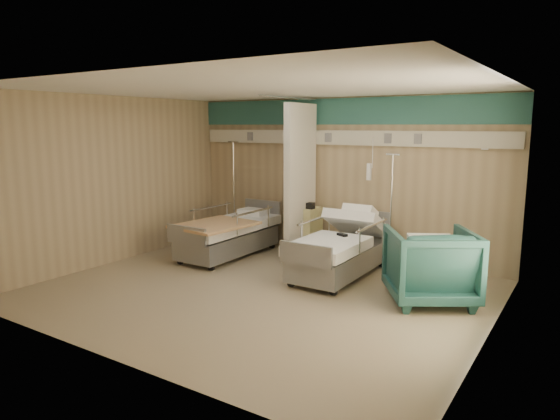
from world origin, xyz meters
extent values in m
cube|color=gray|center=(0.00, 0.00, 0.00)|extent=(6.00, 5.00, 0.00)
cube|color=tan|center=(0.00, 2.50, 1.40)|extent=(6.00, 0.04, 2.80)
cube|color=tan|center=(0.00, -2.50, 1.40)|extent=(6.00, 0.04, 2.80)
cube|color=tan|center=(-3.00, 0.00, 1.40)|extent=(0.04, 5.00, 2.80)
cube|color=tan|center=(3.00, 0.00, 1.40)|extent=(0.04, 5.00, 2.80)
cube|color=white|center=(0.00, 0.00, 2.80)|extent=(6.00, 5.00, 0.04)
cube|color=#2C6761|center=(0.00, 2.48, 2.55)|extent=(6.00, 0.04, 0.45)
cube|color=beige|center=(0.00, 2.45, 2.10)|extent=(5.88, 0.08, 0.25)
cylinder|color=silver|center=(-0.50, 1.60, 2.76)|extent=(0.03, 1.80, 0.03)
cube|color=beige|center=(-0.50, 1.95, 1.51)|extent=(0.12, 0.90, 2.35)
cube|color=#CEC881|center=(-0.55, 2.20, 0.42)|extent=(0.50, 0.48, 0.85)
imported|color=#1E4C48|center=(2.12, 0.88, 0.50)|extent=(1.48, 1.49, 0.99)
cube|color=silver|center=(2.12, 0.88, 1.02)|extent=(0.74, 0.71, 0.06)
cylinder|color=silver|center=(1.10, 2.12, 0.01)|extent=(0.33, 0.33, 0.03)
cylinder|color=silver|center=(1.10, 2.12, 0.93)|extent=(0.03, 0.03, 1.86)
cylinder|color=silver|center=(1.10, 2.12, 1.86)|extent=(0.22, 0.03, 0.03)
cylinder|color=silver|center=(-2.23, 2.28, 0.01)|extent=(0.36, 0.36, 0.03)
cylinder|color=silver|center=(-2.23, 2.28, 1.00)|extent=(0.03, 0.03, 2.00)
cylinder|color=silver|center=(-2.23, 2.28, 2.00)|extent=(0.24, 0.03, 0.03)
cube|color=black|center=(0.63, 1.31, 0.65)|extent=(0.19, 0.14, 0.04)
cube|color=tan|center=(-1.52, 0.84, 0.65)|extent=(1.14, 1.38, 0.04)
cube|color=black|center=(-0.42, 2.11, 0.90)|extent=(0.21, 0.14, 0.11)
cylinder|color=white|center=(-0.72, 2.22, 0.92)|extent=(0.12, 0.12, 0.14)
camera|label=1|loc=(3.88, -5.52, 2.32)|focal=32.00mm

